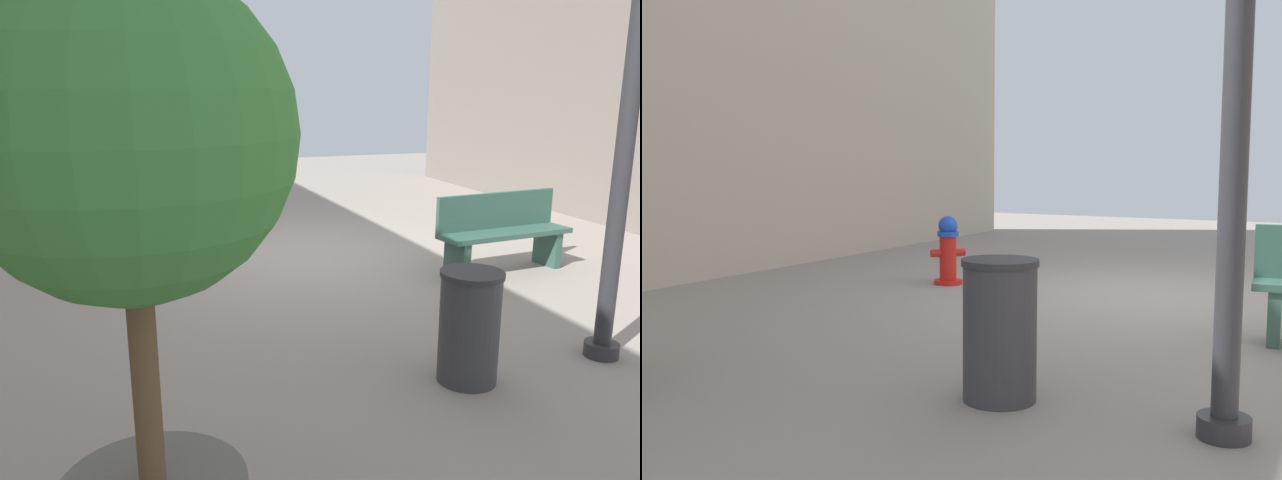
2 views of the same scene
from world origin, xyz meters
The scene contains 3 objects.
ground_plane centered at (0.00, 0.00, 0.00)m, with size 23.40×23.40×0.00m, color gray.
fire_hydrant centered at (2.41, 0.41, 0.41)m, with size 0.39×0.39×0.83m.
trash_bin centered at (-0.06, 3.96, 0.44)m, with size 0.47×0.47×0.87m.
Camera 2 is at (-1.95, 7.78, 1.43)m, focal length 39.97 mm.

